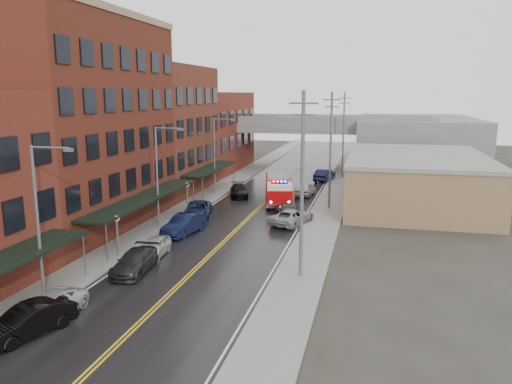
# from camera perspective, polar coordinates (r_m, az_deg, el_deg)

# --- Properties ---
(road) EXTENTS (11.00, 160.00, 0.02)m
(road) POSITION_cam_1_polar(r_m,az_deg,el_deg) (48.54, -0.73, -2.86)
(road) COLOR black
(road) RESTS_ON ground
(sidewalk_left) EXTENTS (3.00, 160.00, 0.15)m
(sidewalk_left) POSITION_cam_1_polar(r_m,az_deg,el_deg) (50.76, -8.75, -2.30)
(sidewalk_left) COLOR slate
(sidewalk_left) RESTS_ON ground
(sidewalk_right) EXTENTS (3.00, 160.00, 0.15)m
(sidewalk_right) POSITION_cam_1_polar(r_m,az_deg,el_deg) (47.32, 7.89, -3.26)
(sidewalk_right) COLOR slate
(sidewalk_right) RESTS_ON ground
(curb_left) EXTENTS (0.30, 160.00, 0.15)m
(curb_left) POSITION_cam_1_polar(r_m,az_deg,el_deg) (50.17, -7.00, -2.41)
(curb_left) COLOR gray
(curb_left) RESTS_ON ground
(curb_right) EXTENTS (0.30, 160.00, 0.15)m
(curb_right) POSITION_cam_1_polar(r_m,az_deg,el_deg) (47.50, 5.91, -3.16)
(curb_right) COLOR gray
(curb_right) RESTS_ON ground
(brick_building_b) EXTENTS (9.00, 20.00, 18.00)m
(brick_building_b) POSITION_cam_1_polar(r_m,az_deg,el_deg) (46.03, -19.41, 7.08)
(brick_building_b) COLOR #552316
(brick_building_b) RESTS_ON ground
(brick_building_c) EXTENTS (9.00, 15.00, 15.00)m
(brick_building_c) POSITION_cam_1_polar(r_m,az_deg,el_deg) (61.55, -10.48, 6.99)
(brick_building_c) COLOR #5E2A1C
(brick_building_c) RESTS_ON ground
(brick_building_far) EXTENTS (9.00, 20.00, 12.00)m
(brick_building_far) POSITION_cam_1_polar(r_m,az_deg,el_deg) (77.95, -5.22, 6.86)
(brick_building_far) COLOR maroon
(brick_building_far) RESTS_ON ground
(tan_building) EXTENTS (14.00, 22.00, 5.00)m
(tan_building) POSITION_cam_1_polar(r_m,az_deg,el_deg) (56.60, 17.77, 1.19)
(tan_building) COLOR #90754D
(tan_building) RESTS_ON ground
(right_far_block) EXTENTS (18.00, 30.00, 8.00)m
(right_far_block) POSITION_cam_1_polar(r_m,az_deg,el_deg) (86.25, 17.76, 5.46)
(right_far_block) COLOR slate
(right_far_block) RESTS_ON ground
(awning_1) EXTENTS (2.60, 18.00, 3.09)m
(awning_1) POSITION_cam_1_polar(r_m,az_deg,el_deg) (43.97, -12.52, -0.63)
(awning_1) COLOR black
(awning_1) RESTS_ON ground
(awning_2) EXTENTS (2.60, 13.00, 3.09)m
(awning_2) POSITION_cam_1_polar(r_m,az_deg,el_deg) (59.94, -5.23, 2.68)
(awning_2) COLOR black
(awning_2) RESTS_ON ground
(globe_lamp_1) EXTENTS (0.44, 0.44, 3.12)m
(globe_lamp_1) POSITION_cam_1_polar(r_m,az_deg,el_deg) (37.60, -15.61, -3.83)
(globe_lamp_1) COLOR #59595B
(globe_lamp_1) RESTS_ON ground
(globe_lamp_2) EXTENTS (0.44, 0.44, 3.12)m
(globe_lamp_2) POSITION_cam_1_polar(r_m,az_deg,el_deg) (49.96, -7.87, 0.14)
(globe_lamp_2) COLOR #59595B
(globe_lamp_2) RESTS_ON ground
(street_lamp_0) EXTENTS (2.64, 0.22, 9.00)m
(street_lamp_0) POSITION_cam_1_polar(r_m,az_deg,el_deg) (30.50, -23.39, -2.24)
(street_lamp_0) COLOR #59595B
(street_lamp_0) RESTS_ON ground
(street_lamp_1) EXTENTS (2.64, 0.22, 9.00)m
(street_lamp_1) POSITION_cam_1_polar(r_m,az_deg,el_deg) (44.08, -10.97, 2.36)
(street_lamp_1) COLOR #59595B
(street_lamp_1) RESTS_ON ground
(street_lamp_2) EXTENTS (2.64, 0.22, 9.00)m
(street_lamp_2) POSITION_cam_1_polar(r_m,az_deg,el_deg) (58.89, -4.56, 4.70)
(street_lamp_2) COLOR #59595B
(street_lamp_2) RESTS_ON ground
(utility_pole_0) EXTENTS (1.80, 0.24, 12.00)m
(utility_pole_0) POSITION_cam_1_polar(r_m,az_deg,el_deg) (31.44, 5.30, 1.11)
(utility_pole_0) COLOR #59595B
(utility_pole_0) RESTS_ON ground
(utility_pole_1) EXTENTS (1.80, 0.24, 12.00)m
(utility_pole_1) POSITION_cam_1_polar(r_m,az_deg,el_deg) (51.13, 8.52, 4.90)
(utility_pole_1) COLOR #59595B
(utility_pole_1) RESTS_ON ground
(utility_pole_2) EXTENTS (1.80, 0.24, 12.00)m
(utility_pole_2) POSITION_cam_1_polar(r_m,az_deg,el_deg) (71.00, 9.96, 6.58)
(utility_pole_2) COLOR #59595B
(utility_pole_2) RESTS_ON ground
(overpass) EXTENTS (40.00, 10.00, 7.50)m
(overpass) POSITION_cam_1_polar(r_m,az_deg,el_deg) (78.72, 5.01, 6.90)
(overpass) COLOR slate
(overpass) RESTS_ON ground
(fire_truck) EXTENTS (4.86, 8.90, 3.11)m
(fire_truck) POSITION_cam_1_polar(r_m,az_deg,el_deg) (54.45, 2.58, 0.47)
(fire_truck) COLOR #B20809
(fire_truck) RESTS_ON ground
(parked_car_left_1) EXTENTS (3.13, 5.00, 1.56)m
(parked_car_left_1) POSITION_cam_1_polar(r_m,az_deg,el_deg) (27.72, -24.59, -13.26)
(parked_car_left_1) COLOR black
(parked_car_left_1) RESTS_ON ground
(parked_car_left_2) EXTENTS (2.57, 4.96, 1.34)m
(parked_car_left_2) POSITION_cam_1_polar(r_m,az_deg,el_deg) (29.28, -22.81, -12.04)
(parked_car_left_2) COLOR #ADAFB6
(parked_car_left_2) RESTS_ON ground
(parked_car_left_3) EXTENTS (2.38, 5.10, 1.44)m
(parked_car_left_3) POSITION_cam_1_polar(r_m,az_deg,el_deg) (34.68, -13.70, -7.75)
(parked_car_left_3) COLOR black
(parked_car_left_3) RESTS_ON ground
(parked_car_left_4) EXTENTS (2.00, 4.25, 1.41)m
(parked_car_left_4) POSITION_cam_1_polar(r_m,az_deg,el_deg) (37.63, -11.60, -6.18)
(parked_car_left_4) COLOR #B6B6B6
(parked_car_left_4) RESTS_ON ground
(parked_car_left_5) EXTENTS (2.57, 5.29, 1.67)m
(parked_car_left_5) POSITION_cam_1_polar(r_m,az_deg,el_deg) (43.00, -8.22, -3.69)
(parked_car_left_5) COLOR black
(parked_car_left_5) RESTS_ON ground
(parked_car_left_6) EXTENTS (3.51, 5.48, 1.41)m
(parked_car_left_6) POSITION_cam_1_polar(r_m,az_deg,el_deg) (49.13, -6.61, -1.94)
(parked_car_left_6) COLOR #14234C
(parked_car_left_6) RESTS_ON ground
(parked_car_left_7) EXTENTS (3.39, 5.28, 1.42)m
(parked_car_left_7) POSITION_cam_1_polar(r_m,az_deg,el_deg) (57.97, -1.96, 0.15)
(parked_car_left_7) COLOR black
(parked_car_left_7) RESTS_ON ground
(parked_car_right_0) EXTENTS (3.88, 5.73, 1.46)m
(parked_car_right_0) POSITION_cam_1_polar(r_m,az_deg,el_deg) (45.77, 4.18, -2.83)
(parked_car_right_0) COLOR #919298
(parked_car_right_0) RESTS_ON ground
(parked_car_right_1) EXTENTS (3.45, 5.65, 1.53)m
(parked_car_right_1) POSITION_cam_1_polar(r_m,az_deg,el_deg) (47.97, 3.67, -2.13)
(parked_car_right_1) COLOR #27272A
(parked_car_right_1) RESTS_ON ground
(parked_car_right_2) EXTENTS (2.26, 4.76, 1.57)m
(parked_car_right_2) POSITION_cam_1_polar(r_m,az_deg,el_deg) (59.01, 5.64, 0.38)
(parked_car_right_2) COLOR silver
(parked_car_right_2) RESTS_ON ground
(parked_car_right_3) EXTENTS (2.66, 5.30, 1.67)m
(parked_car_right_3) POSITION_cam_1_polar(r_m,az_deg,el_deg) (69.04, 7.83, 1.94)
(parked_car_right_3) COLOR #0E1034
(parked_car_right_3) RESTS_ON ground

